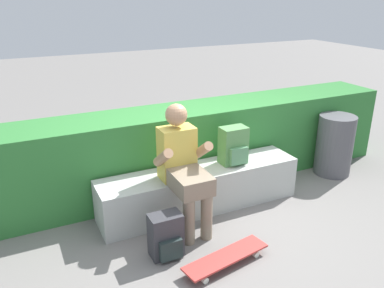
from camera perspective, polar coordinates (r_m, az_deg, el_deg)
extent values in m
plane|color=slate|center=(4.09, 2.98, -10.85)|extent=(24.00, 24.00, 0.00)
cube|color=#AEB2AC|center=(4.19, 1.21, -6.43)|extent=(2.17, 0.46, 0.45)
cube|color=gold|center=(3.82, -2.20, -1.30)|extent=(0.34, 0.22, 0.52)
sphere|color=tan|center=(3.69, -2.28, 4.24)|extent=(0.21, 0.21, 0.21)
cube|color=gray|center=(3.63, -0.19, -5.54)|extent=(0.32, 0.40, 0.17)
cylinder|color=gray|center=(3.64, -0.45, -11.14)|extent=(0.11, 0.11, 0.45)
cylinder|color=gray|center=(3.70, 2.11, -10.49)|extent=(0.11, 0.11, 0.45)
cylinder|color=tan|center=(3.61, -4.23, -2.00)|extent=(0.09, 0.33, 0.27)
cylinder|color=tan|center=(3.76, 1.44, -0.96)|extent=(0.09, 0.33, 0.27)
cube|color=#BC3833|center=(3.47, 4.93, -15.92)|extent=(0.82, 0.34, 0.02)
cylinder|color=silver|center=(3.70, 7.53, -14.41)|extent=(0.06, 0.04, 0.05)
cylinder|color=silver|center=(3.61, 9.21, -15.47)|extent=(0.06, 0.04, 0.05)
cylinder|color=silver|center=(3.41, 0.28, -17.75)|extent=(0.06, 0.04, 0.05)
cylinder|color=silver|center=(3.32, 1.89, -19.06)|extent=(0.06, 0.04, 0.05)
cube|color=#51894C|center=(4.19, 5.97, -0.18)|extent=(0.28, 0.18, 0.40)
cube|color=#528B5E|center=(4.13, 6.76, -1.74)|extent=(0.20, 0.05, 0.18)
cube|color=#333338|center=(3.51, -3.82, -12.98)|extent=(0.28, 0.18, 0.40)
cube|color=#222E2D|center=(3.47, -3.05, -15.05)|extent=(0.20, 0.05, 0.18)
cube|color=#2F7534|center=(4.70, 1.54, -0.01)|extent=(4.88, 0.65, 0.94)
cylinder|color=#4C4C51|center=(5.23, 19.90, -0.14)|extent=(0.45, 0.45, 0.76)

